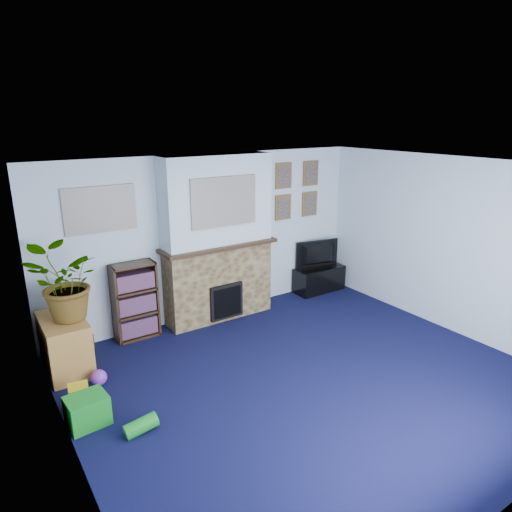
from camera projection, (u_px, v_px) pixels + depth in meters
floor at (307, 379)px, 5.25m from camera, size 5.00×4.50×0.01m
ceiling at (315, 168)px, 4.54m from camera, size 5.00×4.50×0.01m
wall_back at (211, 237)px, 6.69m from camera, size 5.00×0.04×2.40m
wall_left at (65, 342)px, 3.57m from camera, size 0.04×4.50×2.40m
wall_right at (451, 246)px, 6.22m from camera, size 0.04×4.50×2.40m
chimney_breast at (218, 241)px, 6.53m from camera, size 1.72×0.50×2.40m
collage_main at (224, 202)px, 6.18m from camera, size 1.00×0.03×0.68m
collage_left at (100, 209)px, 5.68m from camera, size 0.90×0.03×0.58m
portrait_tl at (284, 176)px, 7.12m from camera, size 0.30×0.03×0.40m
portrait_tr at (311, 173)px, 7.41m from camera, size 0.30×0.03×0.40m
portrait_bl at (283, 207)px, 7.27m from camera, size 0.30×0.03×0.40m
portrait_br at (310, 204)px, 7.56m from camera, size 0.30×0.03×0.40m
tv_stand at (319, 278)px, 7.83m from camera, size 0.89×0.37×0.42m
television at (319, 254)px, 7.72m from camera, size 0.80×0.25×0.46m
bookshelf at (135, 302)px, 6.11m from camera, size 0.58×0.28×1.05m
sideboard at (65, 342)px, 5.35m from camera, size 0.47×0.84×0.65m
potted_plant at (62, 284)px, 5.12m from camera, size 0.88×0.79×0.87m
mantel_clock at (218, 239)px, 6.47m from camera, size 0.11×0.06×0.15m
mantel_candle at (234, 236)px, 6.61m from camera, size 0.05×0.05×0.17m
mantel_teddy at (188, 245)px, 6.22m from camera, size 0.15×0.15×0.15m
mantel_can at (263, 233)px, 6.88m from camera, size 0.05×0.05×0.11m
green_crate at (88, 411)px, 4.44m from camera, size 0.40×0.33×0.30m
toy_ball at (99, 378)px, 5.11m from camera, size 0.18×0.18×0.18m
toy_block at (79, 397)px, 4.72m from camera, size 0.23×0.23×0.24m
toy_tube at (141, 426)px, 4.34m from camera, size 0.33×0.15×0.19m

